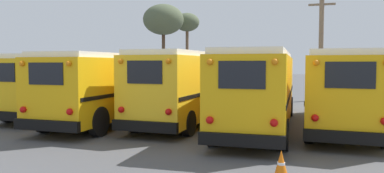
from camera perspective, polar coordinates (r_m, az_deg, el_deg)
ground_plane at (r=17.39m, az=0.27°, el=-5.13°), size 160.00×160.00×0.00m
school_bus_0 at (r=20.53m, az=-16.57°, el=0.67°), size 2.83×10.28×3.02m
school_bus_1 at (r=17.67m, az=-10.57°, el=0.39°), size 2.66×10.63×3.03m
school_bus_2 at (r=17.44m, az=0.51°, el=0.47°), size 2.64×10.70×3.11m
school_bus_3 at (r=15.32m, az=10.33°, el=-0.05°), size 2.81×10.42×3.08m
school_bus_4 at (r=16.41m, az=22.06°, el=-0.06°), size 2.82×10.10×3.06m
utility_pole at (r=27.90m, az=19.06°, el=6.06°), size 1.80×0.33×7.65m
bare_tree_0 at (r=38.00m, az=-4.39°, el=10.06°), size 4.06×4.06×8.52m
bare_tree_1 at (r=40.92m, az=-0.75°, el=9.52°), size 2.65×2.65×8.06m
traffic_cone at (r=8.77m, az=13.43°, el=-11.59°), size 0.36×0.36×0.69m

